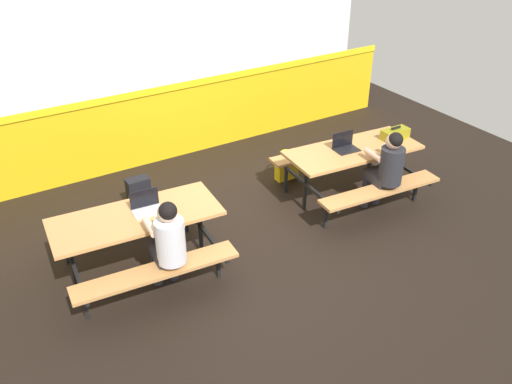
{
  "coord_description": "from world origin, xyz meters",
  "views": [
    {
      "loc": [
        -3.01,
        -4.81,
        3.97
      ],
      "look_at": [
        0.0,
        0.09,
        0.55
      ],
      "focal_mm": 38.41,
      "sensor_mm": 36.0,
      "label": 1
    }
  ],
  "objects_px": {
    "backpack_dark": "(139,193)",
    "student_nearer": "(168,241)",
    "tote_bag_bright": "(287,167)",
    "laptop_dark": "(345,146)",
    "picnic_table_left": "(137,228)",
    "picnic_table_right": "(352,160)",
    "toolbox_grey": "(395,134)",
    "laptop_silver": "(147,207)",
    "student_further": "(387,166)"
  },
  "relations": [
    {
      "from": "picnic_table_right",
      "to": "student_further",
      "type": "height_order",
      "value": "student_further"
    },
    {
      "from": "student_further",
      "to": "toolbox_grey",
      "type": "relative_size",
      "value": 3.02
    },
    {
      "from": "backpack_dark",
      "to": "picnic_table_right",
      "type": "bearing_deg",
      "value": -25.93
    },
    {
      "from": "student_further",
      "to": "picnic_table_right",
      "type": "bearing_deg",
      "value": 97.85
    },
    {
      "from": "tote_bag_bright",
      "to": "laptop_dark",
      "type": "bearing_deg",
      "value": -67.51
    },
    {
      "from": "picnic_table_right",
      "to": "backpack_dark",
      "type": "relative_size",
      "value": 4.26
    },
    {
      "from": "student_nearer",
      "to": "toolbox_grey",
      "type": "relative_size",
      "value": 3.02
    },
    {
      "from": "laptop_dark",
      "to": "toolbox_grey",
      "type": "height_order",
      "value": "laptop_dark"
    },
    {
      "from": "laptop_dark",
      "to": "tote_bag_bright",
      "type": "xyz_separation_m",
      "value": [
        -0.35,
        0.84,
        -0.59
      ]
    },
    {
      "from": "picnic_table_left",
      "to": "tote_bag_bright",
      "type": "relative_size",
      "value": 4.36
    },
    {
      "from": "student_nearer",
      "to": "laptop_silver",
      "type": "relative_size",
      "value": 3.59
    },
    {
      "from": "toolbox_grey",
      "to": "tote_bag_bright",
      "type": "xyz_separation_m",
      "value": [
        -1.14,
        0.94,
        -0.62
      ]
    },
    {
      "from": "picnic_table_left",
      "to": "student_nearer",
      "type": "height_order",
      "value": "student_nearer"
    },
    {
      "from": "toolbox_grey",
      "to": "laptop_silver",
      "type": "bearing_deg",
      "value": 179.18
    },
    {
      "from": "picnic_table_left",
      "to": "picnic_table_right",
      "type": "bearing_deg",
      "value": 0.56
    },
    {
      "from": "picnic_table_right",
      "to": "tote_bag_bright",
      "type": "relative_size",
      "value": 4.36
    },
    {
      "from": "picnic_table_left",
      "to": "backpack_dark",
      "type": "relative_size",
      "value": 4.26
    },
    {
      "from": "student_further",
      "to": "laptop_dark",
      "type": "height_order",
      "value": "student_further"
    },
    {
      "from": "laptop_silver",
      "to": "laptop_dark",
      "type": "bearing_deg",
      "value": 1.02
    },
    {
      "from": "student_further",
      "to": "laptop_silver",
      "type": "height_order",
      "value": "student_further"
    },
    {
      "from": "backpack_dark",
      "to": "laptop_silver",
      "type": "bearing_deg",
      "value": -104.65
    },
    {
      "from": "picnic_table_left",
      "to": "toolbox_grey",
      "type": "xyz_separation_m",
      "value": [
        3.76,
        -0.03,
        0.24
      ]
    },
    {
      "from": "student_nearer",
      "to": "tote_bag_bright",
      "type": "distance_m",
      "value": 2.94
    },
    {
      "from": "student_further",
      "to": "laptop_dark",
      "type": "relative_size",
      "value": 3.59
    },
    {
      "from": "picnic_table_right",
      "to": "laptop_silver",
      "type": "xyz_separation_m",
      "value": [
        -2.93,
        -0.0,
        0.21
      ]
    },
    {
      "from": "student_further",
      "to": "laptop_silver",
      "type": "relative_size",
      "value": 3.59
    },
    {
      "from": "picnic_table_right",
      "to": "backpack_dark",
      "type": "distance_m",
      "value": 2.91
    },
    {
      "from": "picnic_table_right",
      "to": "backpack_dark",
      "type": "height_order",
      "value": "picnic_table_right"
    },
    {
      "from": "picnic_table_left",
      "to": "laptop_dark",
      "type": "distance_m",
      "value": 2.97
    },
    {
      "from": "laptop_dark",
      "to": "tote_bag_bright",
      "type": "bearing_deg",
      "value": 112.49
    },
    {
      "from": "student_nearer",
      "to": "picnic_table_left",
      "type": "bearing_deg",
      "value": 102.99
    },
    {
      "from": "student_further",
      "to": "tote_bag_bright",
      "type": "relative_size",
      "value": 2.81
    },
    {
      "from": "student_further",
      "to": "laptop_silver",
      "type": "xyz_separation_m",
      "value": [
        -3.0,
        0.56,
        0.08
      ]
    },
    {
      "from": "laptop_silver",
      "to": "laptop_dark",
      "type": "height_order",
      "value": "same"
    },
    {
      "from": "student_nearer",
      "to": "laptop_dark",
      "type": "height_order",
      "value": "student_nearer"
    },
    {
      "from": "backpack_dark",
      "to": "laptop_dark",
      "type": "bearing_deg",
      "value": -26.05
    },
    {
      "from": "picnic_table_right",
      "to": "student_further",
      "type": "relative_size",
      "value": 1.55
    },
    {
      "from": "laptop_silver",
      "to": "picnic_table_left",
      "type": "bearing_deg",
      "value": -169.85
    },
    {
      "from": "student_nearer",
      "to": "backpack_dark",
      "type": "bearing_deg",
      "value": 79.51
    },
    {
      "from": "laptop_dark",
      "to": "toolbox_grey",
      "type": "bearing_deg",
      "value": -7.26
    },
    {
      "from": "picnic_table_right",
      "to": "laptop_silver",
      "type": "bearing_deg",
      "value": -179.92
    },
    {
      "from": "backpack_dark",
      "to": "student_nearer",
      "type": "bearing_deg",
      "value": -100.49
    },
    {
      "from": "picnic_table_right",
      "to": "toolbox_grey",
      "type": "bearing_deg",
      "value": -4.59
    },
    {
      "from": "tote_bag_bright",
      "to": "toolbox_grey",
      "type": "bearing_deg",
      "value": -39.34
    },
    {
      "from": "toolbox_grey",
      "to": "tote_bag_bright",
      "type": "distance_m",
      "value": 1.6
    },
    {
      "from": "student_nearer",
      "to": "toolbox_grey",
      "type": "height_order",
      "value": "student_nearer"
    },
    {
      "from": "picnic_table_right",
      "to": "laptop_dark",
      "type": "relative_size",
      "value": 5.57
    },
    {
      "from": "tote_bag_bright",
      "to": "picnic_table_left",
      "type": "bearing_deg",
      "value": -160.79
    },
    {
      "from": "laptop_silver",
      "to": "backpack_dark",
      "type": "bearing_deg",
      "value": 75.35
    },
    {
      "from": "picnic_table_left",
      "to": "backpack_dark",
      "type": "bearing_deg",
      "value": 69.79
    }
  ]
}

